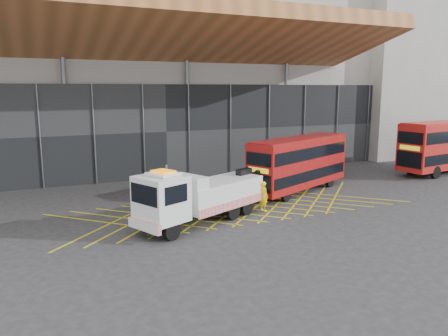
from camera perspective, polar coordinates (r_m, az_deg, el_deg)
name	(u,v)px	position (r m, az deg, el deg)	size (l,w,h in m)	color
ground_plane	(190,213)	(27.29, -4.49, -5.94)	(120.00, 120.00, 0.00)	#29292C
road_markings	(236,208)	(28.47, 1.61, -5.21)	(23.16, 7.16, 0.01)	gold
construction_building	(143,75)	(44.41, -10.47, 11.89)	(55.00, 23.97, 18.00)	#969791
east_building	(394,69)	(57.64, 21.34, 11.99)	(15.00, 12.00, 20.00)	gray
recovery_truck	(199,196)	(24.90, -3.34, -3.65)	(9.71, 5.66, 3.51)	black
bus_towed	(299,162)	(33.03, 9.80, 0.81)	(10.05, 6.14, 4.07)	maroon
worker	(264,196)	(27.68, 5.20, -3.68)	(0.69, 0.46, 1.90)	yellow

